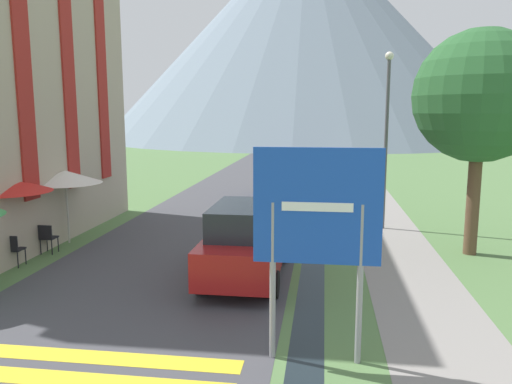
{
  "coord_description": "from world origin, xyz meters",
  "views": [
    {
      "loc": [
        1.42,
        -2.87,
        3.97
      ],
      "look_at": [
        -0.33,
        10.0,
        1.9
      ],
      "focal_mm": 35.0,
      "sensor_mm": 36.0,
      "label": 1
    }
  ],
  "objects_px": {
    "streetlamp": "(387,127)",
    "cafe_chair_middle": "(13,248)",
    "person_seated_far": "(10,235)",
    "parked_car_far": "(280,179)",
    "parked_car_near": "(246,241)",
    "cafe_umbrella_rear_white": "(65,177)",
    "road_sign": "(317,224)",
    "tree_by_path": "(480,97)",
    "cafe_chair_far_left": "(47,236)",
    "cafe_umbrella_middle_red": "(10,185)"
  },
  "relations": [
    {
      "from": "parked_car_near",
      "to": "cafe_umbrella_middle_red",
      "type": "relative_size",
      "value": 1.9
    },
    {
      "from": "road_sign",
      "to": "cafe_umbrella_rear_white",
      "type": "bearing_deg",
      "value": 139.99
    },
    {
      "from": "parked_car_far",
      "to": "cafe_chair_middle",
      "type": "height_order",
      "value": "parked_car_far"
    },
    {
      "from": "cafe_umbrella_middle_red",
      "to": "person_seated_far",
      "type": "xyz_separation_m",
      "value": [
        -0.19,
        0.12,
        -1.39
      ]
    },
    {
      "from": "person_seated_far",
      "to": "parked_car_far",
      "type": "bearing_deg",
      "value": 59.13
    },
    {
      "from": "parked_car_far",
      "to": "person_seated_far",
      "type": "bearing_deg",
      "value": -120.87
    },
    {
      "from": "cafe_chair_middle",
      "to": "cafe_umbrella_rear_white",
      "type": "xyz_separation_m",
      "value": [
        0.18,
        2.51,
        1.53
      ]
    },
    {
      "from": "cafe_umbrella_middle_red",
      "to": "person_seated_far",
      "type": "distance_m",
      "value": 1.41
    },
    {
      "from": "cafe_umbrella_middle_red",
      "to": "person_seated_far",
      "type": "height_order",
      "value": "cafe_umbrella_middle_red"
    },
    {
      "from": "cafe_chair_far_left",
      "to": "cafe_umbrella_rear_white",
      "type": "bearing_deg",
      "value": 81.51
    },
    {
      "from": "cafe_chair_far_left",
      "to": "tree_by_path",
      "type": "height_order",
      "value": "tree_by_path"
    },
    {
      "from": "cafe_umbrella_middle_red",
      "to": "tree_by_path",
      "type": "relative_size",
      "value": 0.36
    },
    {
      "from": "parked_car_far",
      "to": "tree_by_path",
      "type": "relative_size",
      "value": 0.68
    },
    {
      "from": "road_sign",
      "to": "cafe_umbrella_middle_red",
      "type": "xyz_separation_m",
      "value": [
        -8.14,
        4.42,
        -0.19
      ]
    },
    {
      "from": "parked_car_far",
      "to": "cafe_umbrella_rear_white",
      "type": "height_order",
      "value": "cafe_umbrella_rear_white"
    },
    {
      "from": "cafe_chair_middle",
      "to": "tree_by_path",
      "type": "xyz_separation_m",
      "value": [
        12.09,
        2.89,
        3.88
      ]
    },
    {
      "from": "parked_car_near",
      "to": "cafe_chair_middle",
      "type": "height_order",
      "value": "parked_car_near"
    },
    {
      "from": "person_seated_far",
      "to": "tree_by_path",
      "type": "xyz_separation_m",
      "value": [
        12.58,
        2.26,
        3.71
      ]
    },
    {
      "from": "road_sign",
      "to": "cafe_chair_middle",
      "type": "relative_size",
      "value": 4.06
    },
    {
      "from": "cafe_umbrella_rear_white",
      "to": "parked_car_near",
      "type": "bearing_deg",
      "value": -22.8
    },
    {
      "from": "parked_car_far",
      "to": "cafe_chair_middle",
      "type": "xyz_separation_m",
      "value": [
        -5.93,
        -11.36,
        -0.4
      ]
    },
    {
      "from": "cafe_umbrella_middle_red",
      "to": "streetlamp",
      "type": "height_order",
      "value": "streetlamp"
    },
    {
      "from": "cafe_chair_middle",
      "to": "cafe_umbrella_middle_red",
      "type": "distance_m",
      "value": 1.67
    },
    {
      "from": "cafe_chair_middle",
      "to": "tree_by_path",
      "type": "relative_size",
      "value": 0.14
    },
    {
      "from": "road_sign",
      "to": "streetlamp",
      "type": "relative_size",
      "value": 0.58
    },
    {
      "from": "road_sign",
      "to": "parked_car_far",
      "type": "distance_m",
      "value": 15.46
    },
    {
      "from": "person_seated_far",
      "to": "tree_by_path",
      "type": "relative_size",
      "value": 0.2
    },
    {
      "from": "cafe_chair_middle",
      "to": "cafe_umbrella_middle_red",
      "type": "relative_size",
      "value": 0.38
    },
    {
      "from": "parked_car_near",
      "to": "streetlamp",
      "type": "xyz_separation_m",
      "value": [
        3.89,
        5.78,
        2.56
      ]
    },
    {
      "from": "cafe_umbrella_rear_white",
      "to": "streetlamp",
      "type": "height_order",
      "value": "streetlamp"
    },
    {
      "from": "parked_car_far",
      "to": "cafe_umbrella_middle_red",
      "type": "xyz_separation_m",
      "value": [
        -6.22,
        -10.86,
        1.16
      ]
    },
    {
      "from": "cafe_umbrella_middle_red",
      "to": "parked_car_near",
      "type": "bearing_deg",
      "value": -4.28
    },
    {
      "from": "cafe_chair_far_left",
      "to": "streetlamp",
      "type": "distance_m",
      "value": 11.19
    },
    {
      "from": "road_sign",
      "to": "person_seated_far",
      "type": "height_order",
      "value": "road_sign"
    },
    {
      "from": "road_sign",
      "to": "parked_car_far",
      "type": "height_order",
      "value": "road_sign"
    },
    {
      "from": "person_seated_far",
      "to": "streetlamp",
      "type": "bearing_deg",
      "value": 26.29
    },
    {
      "from": "cafe_chair_far_left",
      "to": "person_seated_far",
      "type": "bearing_deg",
      "value": -148.23
    },
    {
      "from": "cafe_chair_middle",
      "to": "cafe_umbrella_rear_white",
      "type": "bearing_deg",
      "value": 77.76
    },
    {
      "from": "streetlamp",
      "to": "cafe_chair_middle",
      "type": "bearing_deg",
      "value": -149.85
    },
    {
      "from": "cafe_chair_middle",
      "to": "streetlamp",
      "type": "xyz_separation_m",
      "value": [
        10.0,
        5.81,
        2.96
      ]
    },
    {
      "from": "tree_by_path",
      "to": "road_sign",
      "type": "bearing_deg",
      "value": -121.98
    },
    {
      "from": "road_sign",
      "to": "parked_car_far",
      "type": "bearing_deg",
      "value": 97.15
    },
    {
      "from": "parked_car_near",
      "to": "cafe_umbrella_rear_white",
      "type": "bearing_deg",
      "value": 157.2
    },
    {
      "from": "parked_car_far",
      "to": "streetlamp",
      "type": "height_order",
      "value": "streetlamp"
    },
    {
      "from": "parked_car_near",
      "to": "cafe_umbrella_middle_red",
      "type": "xyz_separation_m",
      "value": [
        -6.4,
        0.48,
        1.16
      ]
    },
    {
      "from": "cafe_chair_middle",
      "to": "cafe_chair_far_left",
      "type": "bearing_deg",
      "value": 72.12
    },
    {
      "from": "cafe_chair_middle",
      "to": "cafe_umbrella_rear_white",
      "type": "distance_m",
      "value": 2.95
    },
    {
      "from": "cafe_umbrella_middle_red",
      "to": "tree_by_path",
      "type": "height_order",
      "value": "tree_by_path"
    },
    {
      "from": "person_seated_far",
      "to": "streetlamp",
      "type": "height_order",
      "value": "streetlamp"
    },
    {
      "from": "cafe_umbrella_rear_white",
      "to": "streetlamp",
      "type": "relative_size",
      "value": 0.38
    }
  ]
}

